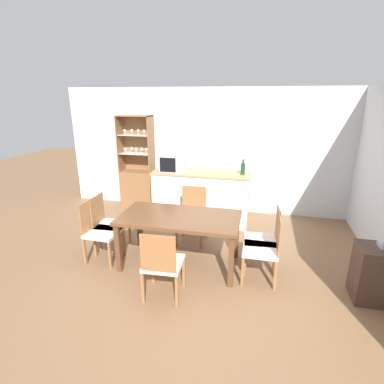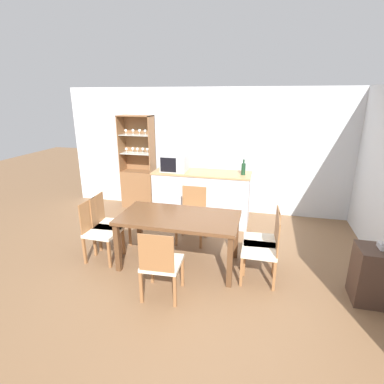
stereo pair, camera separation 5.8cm
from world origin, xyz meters
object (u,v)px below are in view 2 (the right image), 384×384
Objects in this scene: display_cabinet at (139,181)px; dining_chair_side_right_near at (263,249)px; microwave at (175,163)px; side_cabinet at (379,276)px; dining_chair_head_near at (161,263)px; dining_chair_side_right_far at (264,240)px; wine_bottle at (243,169)px; dining_table at (179,222)px; dining_chair_head_far at (192,215)px; dining_chair_side_left_far at (109,223)px; dining_chair_side_left_near at (100,230)px.

dining_chair_side_right_near is (2.74, -2.30, -0.12)m from display_cabinet.
microwave is 3.69m from side_cabinet.
dining_chair_side_right_near is at bearing 25.89° from dining_chair_head_near.
display_cabinet reaches higher than dining_chair_side_right_far.
display_cabinet is at bearing 114.75° from dining_chair_head_near.
dining_table is at bearing -115.28° from wine_bottle.
side_cabinet is (3.08, -1.86, -0.81)m from microwave.
display_cabinet is at bearing 50.16° from dining_chair_side_right_near.
dining_chair_side_right_near is 1.36m from dining_chair_head_near.
dining_chair_head_far is 1.36m from dining_chair_side_left_far.
microwave is at bearing 99.87° from dining_chair_head_near.
microwave reaches higher than dining_chair_side_right_far.
dining_chair_side_right_near is 1.00× the size of dining_chair_side_left_far.
dining_chair_side_right_far is at bearing 163.63° from side_cabinet.
dining_chair_head_near is (1.19, -0.66, 0.00)m from dining_chair_side_left_near.
dining_chair_side_right_far is (2.74, -2.03, -0.12)m from display_cabinet.
wine_bottle is at bearing 0.19° from microwave.
display_cabinet is at bearing -173.68° from dining_chair_side_left_far.
dining_chair_head_far is at bearing 157.55° from side_cabinet.
side_cabinet is at bearing 90.37° from dining_chair_side_left_near.
wine_bottle is (-0.43, 1.74, 0.65)m from dining_chair_side_right_near.
dining_chair_side_left_near is at bearing 178.04° from side_cabinet.
microwave is (-1.74, 1.47, 0.69)m from dining_chair_side_right_far.
dining_chair_side_right_far is at bearing 34.90° from dining_chair_head_near.
dining_chair_side_left_near is 2.40m from dining_chair_side_right_far.
wine_bottle is at bearing 69.47° from dining_chair_head_near.
dining_chair_side_right_near and dining_chair_head_near have the same top height.
wine_bottle is at bearing 12.33° from dining_chair_side_right_far.
dining_chair_side_right_near is 3.21× the size of wine_bottle.
dining_chair_side_left_near and dining_chair_head_far have the same top height.
dining_chair_side_left_near is 3.21× the size of wine_bottle.
dining_chair_head_near is 1.92× the size of microwave.
dining_chair_side_right_far is (2.38, 0.27, 0.00)m from dining_chair_side_left_near.
dining_chair_side_left_near is at bearing 148.13° from dining_chair_head_near.
dining_chair_head_near is at bearing 63.46° from dining_chair_side_left_near.
dining_chair_side_left_near is at bearing -138.28° from wine_bottle.
dining_chair_side_left_near and dining_chair_head_near have the same top height.
wine_bottle is (0.76, 0.82, 0.65)m from dining_chair_head_far.
dining_chair_side_right_near is 1.00× the size of dining_chair_side_left_near.
dining_chair_side_right_far is 1.92× the size of microwave.
dining_table is 2.43× the size of side_cabinet.
dining_chair_head_near is at bearing 123.89° from dining_chair_side_right_far.
wine_bottle reaches higher than dining_table.
dining_chair_side_left_near is 1.00× the size of dining_chair_head_near.
dining_chair_side_left_near is 1.32× the size of side_cabinet.
dining_chair_side_left_far is at bearing -79.95° from display_cabinet.
display_cabinet reaches higher than dining_table.
microwave is at bearing 45.09° from dining_chair_side_right_near.
display_cabinet is 1.18× the size of dining_table.
display_cabinet reaches higher than dining_chair_head_far.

